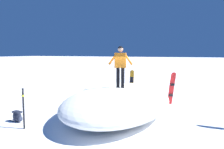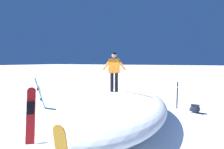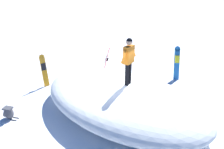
{
  "view_description": "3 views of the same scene",
  "coord_description": "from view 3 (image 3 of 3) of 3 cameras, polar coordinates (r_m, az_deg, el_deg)",
  "views": [
    {
      "loc": [
        -8.83,
        -4.1,
        2.67
      ],
      "look_at": [
        -0.19,
        -0.17,
        1.7
      ],
      "focal_mm": 34.72,
      "sensor_mm": 36.0,
      "label": 1
    },
    {
      "loc": [
        5.56,
        1.95,
        2.52
      ],
      "look_at": [
        -0.34,
        -0.72,
        1.99
      ],
      "focal_mm": 24.97,
      "sensor_mm": 36.0,
      "label": 2
    },
    {
      "loc": [
        -4.83,
        4.44,
        4.51
      ],
      "look_at": [
        -0.31,
        -0.2,
        1.67
      ],
      "focal_mm": 32.35,
      "sensor_mm": 36.0,
      "label": 3
    }
  ],
  "objects": [
    {
      "name": "ground",
      "position": [
        7.96,
        -2.66,
        -10.91
      ],
      "size": [
        240.0,
        240.0,
        0.0
      ],
      "primitive_type": "plane",
      "color": "white"
    },
    {
      "name": "snowboarder_standing",
      "position": [
        7.06,
        4.75,
        4.81
      ],
      "size": [
        0.31,
        1.02,
        1.71
      ],
      "color": "black",
      "rests_on": "snow_mound"
    },
    {
      "name": "snowboard_secondary_upright",
      "position": [
        10.47,
        -1.73,
        3.33
      ],
      "size": [
        0.5,
        0.46,
        1.7
      ],
      "color": "red",
      "rests_on": "ground"
    },
    {
      "name": "snowboard_tertiary_upright",
      "position": [
        10.24,
        -18.65,
        1.21
      ],
      "size": [
        0.22,
        0.28,
        1.59
      ],
      "color": "orange",
      "rests_on": "ground"
    },
    {
      "name": "snow_mound",
      "position": [
        7.75,
        2.49,
        -6.62
      ],
      "size": [
        7.15,
        4.73,
        1.22
      ],
      "primitive_type": "ellipsoid",
      "rotation": [
        0.0,
        0.0,
        0.08
      ],
      "color": "white",
      "rests_on": "ground"
    },
    {
      "name": "snowboard_primary_upright",
      "position": [
        11.07,
        17.84,
        3.29
      ],
      "size": [
        0.53,
        0.53,
        1.69
      ],
      "color": "#2672BF",
      "rests_on": "ground"
    },
    {
      "name": "backpack_near",
      "position": [
        8.46,
        -27.23,
        -9.59
      ],
      "size": [
        0.59,
        0.46,
        0.48
      ],
      "color": "#4C4C51",
      "rests_on": "ground"
    }
  ]
}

